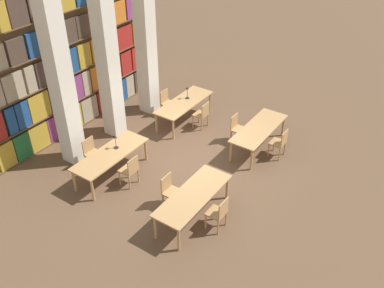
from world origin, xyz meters
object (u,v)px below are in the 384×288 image
chair_7 (167,102)px  desk_lamp_0 (115,140)px  chair_4 (130,170)px  chair_6 (202,114)px  pillar_left (57,62)px  reading_table_3 (184,104)px  reading_table_0 (193,197)px  chair_5 (92,152)px  reading_table_2 (111,156)px  chair_0 (219,213)px  reading_table_1 (259,130)px  chair_2 (280,142)px  pillar_center (105,41)px  chair_3 (237,128)px  chair_1 (170,191)px  pillar_right (144,24)px  desk_lamp_1 (187,91)px

chair_7 → desk_lamp_0: bearing=11.7°
chair_4 → chair_6: size_ratio=1.00×
pillar_left → reading_table_3: pillar_left is taller
reading_table_0 → chair_5: (0.10, 3.46, -0.16)m
reading_table_0 → reading_table_2: same height
chair_0 → chair_7: bearing=49.5°
reading_table_3 → chair_6: bearing=-89.0°
reading_table_1 → chair_2: chair_2 is taller
pillar_left → pillar_center: size_ratio=1.00×
chair_0 → chair_3: same height
chair_0 → desk_lamp_0: size_ratio=2.21×
pillar_center → chair_2: bearing=-70.9°
reading_table_2 → desk_lamp_0: 0.45m
desk_lamp_0 → chair_6: (3.17, -0.73, -0.50)m
desk_lamp_0 → reading_table_3: bearing=-0.7°
chair_3 → desk_lamp_0: desk_lamp_0 is taller
pillar_left → desk_lamp_0: (0.33, -1.40, -2.01)m
chair_1 → chair_5: same height
pillar_center → chair_2: 5.71m
pillar_center → chair_4: pillar_center is taller
chair_1 → chair_5: (0.08, 2.76, 0.00)m
reading_table_3 → pillar_center: bearing=140.8°
pillar_left → chair_2: size_ratio=6.72×
reading_table_3 → chair_7: chair_7 is taller
chair_2 → chair_5: size_ratio=1.00×
reading_table_0 → pillar_left: bearing=88.9°
pillar_center → chair_0: pillar_center is taller
pillar_left → pillar_right: size_ratio=1.00×
reading_table_2 → desk_lamp_0: (0.28, 0.04, 0.34)m
chair_3 → pillar_right: bearing=-90.8°
chair_0 → chair_7: (3.55, 4.15, 0.00)m
chair_4 → reading_table_3: chair_4 is taller
reading_table_3 → desk_lamp_1: (0.25, 0.05, 0.35)m
chair_1 → reading_table_2: (0.10, 2.07, 0.16)m
pillar_left → chair_2: bearing=-54.9°
pillar_center → reading_table_2: (-1.68, -1.44, -2.35)m
chair_0 → reading_table_2: (0.10, 3.46, 0.16)m
reading_table_0 → chair_2: chair_2 is taller
chair_6 → chair_7: size_ratio=1.00×
pillar_right → chair_7: (0.04, -0.74, -2.51)m
pillar_center → desk_lamp_0: 2.82m
reading_table_2 → desk_lamp_0: bearing=8.1°
chair_0 → reading_table_1: bearing=12.0°
reading_table_3 → desk_lamp_1: desk_lamp_1 is taller
reading_table_2 → reading_table_3: 3.44m
reading_table_1 → desk_lamp_1: 2.80m
reading_table_2 → chair_5: 0.71m
pillar_left → chair_4: size_ratio=6.72×
pillar_right → chair_3: pillar_right is taller
reading_table_1 → desk_lamp_0: 4.17m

